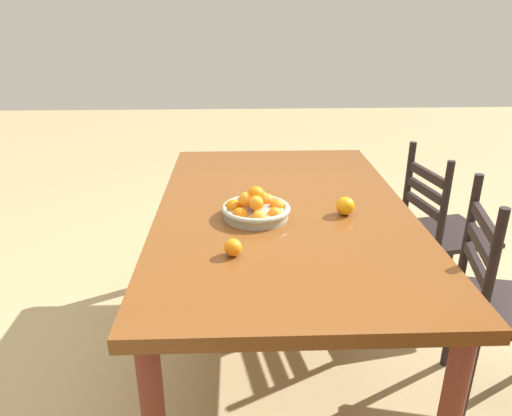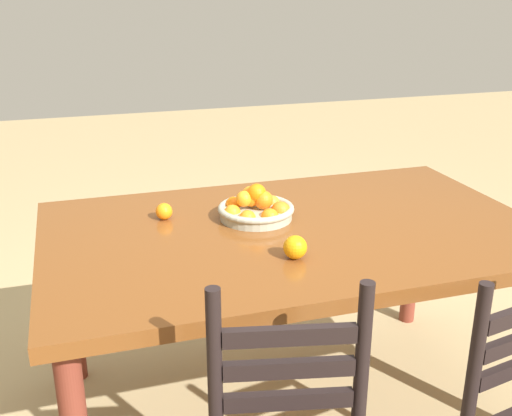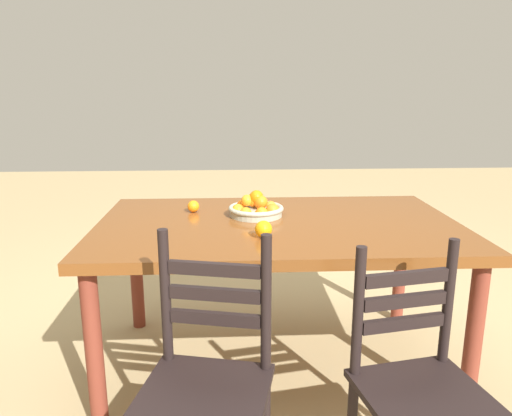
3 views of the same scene
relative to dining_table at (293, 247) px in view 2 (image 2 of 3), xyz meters
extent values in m
plane|color=tan|center=(0.00, 0.00, -0.68)|extent=(12.00, 12.00, 0.00)
cube|color=brown|center=(0.00, 0.00, 0.05)|extent=(1.72, 1.06, 0.05)
cylinder|color=maroon|center=(-0.78, -0.45, -0.33)|extent=(0.07, 0.07, 0.71)
cylinder|color=maroon|center=(0.78, -0.45, -0.33)|extent=(0.07, 0.07, 0.71)
cylinder|color=black|center=(0.45, 0.69, 0.01)|extent=(0.04, 0.04, 0.48)
cylinder|color=black|center=(0.11, 0.76, 0.01)|extent=(0.04, 0.04, 0.48)
cube|color=black|center=(0.28, 0.72, -0.05)|extent=(0.31, 0.09, 0.04)
cube|color=black|center=(0.28, 0.72, 0.03)|extent=(0.31, 0.09, 0.04)
cube|color=black|center=(0.28, 0.72, 0.12)|extent=(0.31, 0.09, 0.04)
cylinder|color=black|center=(-0.19, 0.78, -0.01)|extent=(0.04, 0.04, 0.45)
cylinder|color=#A1A28B|center=(0.10, -0.12, 0.10)|extent=(0.26, 0.26, 0.04)
torus|color=#A1A28B|center=(0.10, -0.12, 0.12)|extent=(0.28, 0.28, 0.02)
sphere|color=orange|center=(0.19, -0.11, 0.11)|extent=(0.06, 0.06, 0.06)
sphere|color=orange|center=(0.15, -0.05, 0.11)|extent=(0.06, 0.06, 0.06)
sphere|color=orange|center=(0.08, -0.03, 0.11)|extent=(0.06, 0.06, 0.06)
sphere|color=orange|center=(0.02, -0.07, 0.11)|extent=(0.07, 0.07, 0.07)
sphere|color=orange|center=(0.02, -0.17, 0.11)|extent=(0.06, 0.06, 0.06)
sphere|color=orange|center=(0.09, -0.21, 0.11)|extent=(0.07, 0.07, 0.07)
sphere|color=orange|center=(0.16, -0.18, 0.11)|extent=(0.07, 0.07, 0.07)
sphere|color=orange|center=(0.10, -0.12, 0.17)|extent=(0.07, 0.07, 0.07)
sphere|color=orange|center=(0.12, -0.13, 0.15)|extent=(0.06, 0.06, 0.06)
sphere|color=orange|center=(0.11, -0.16, 0.16)|extent=(0.06, 0.06, 0.06)
sphere|color=orange|center=(0.08, -0.10, 0.15)|extent=(0.07, 0.07, 0.07)
sphere|color=orange|center=(0.14, -0.12, 0.16)|extent=(0.06, 0.06, 0.06)
sphere|color=orange|center=(0.09, 0.24, 0.12)|extent=(0.07, 0.07, 0.07)
sphere|color=orange|center=(0.42, -0.21, 0.11)|extent=(0.06, 0.06, 0.06)
camera|label=1|loc=(1.87, -0.19, 0.86)|focal=33.76mm
camera|label=2|loc=(0.71, 1.86, 0.88)|focal=42.88mm
camera|label=3|loc=(0.22, 2.24, 0.71)|focal=34.08mm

